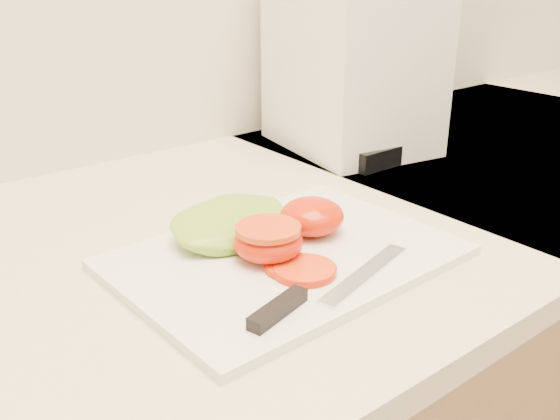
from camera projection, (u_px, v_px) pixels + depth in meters
stove at (486, 364)px, 1.26m from camera, size 0.76×0.66×0.93m
cutting_board at (286, 257)px, 0.65m from camera, size 0.35×0.26×0.01m
tomato_half_dome at (312, 216)px, 0.69m from camera, size 0.07×0.07×0.04m
tomato_half_cut at (268, 241)px, 0.63m from camera, size 0.07×0.07×0.04m
tomato_slice_0 at (305, 270)px, 0.61m from camera, size 0.06×0.06×0.01m
tomato_slice_1 at (292, 267)px, 0.61m from camera, size 0.05×0.05×0.01m
lettuce_leaf_0 at (234, 223)px, 0.69m from camera, size 0.17×0.12×0.03m
knife at (315, 294)px, 0.56m from camera, size 0.22×0.06×0.01m
appliance at (353, 54)px, 0.99m from camera, size 0.24×0.28×0.30m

